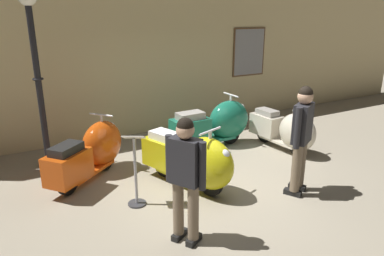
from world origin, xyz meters
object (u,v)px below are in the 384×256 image
at_px(scooter_1, 194,161).
at_px(info_stanchion, 136,176).
at_px(scooter_2, 218,124).
at_px(visitor_1, 302,133).
at_px(scooter_0, 93,151).
at_px(lamppost, 37,70).
at_px(visitor_0, 185,173).
at_px(scooter_3, 287,130).

height_order(scooter_1, info_stanchion, info_stanchion).
relative_size(scooter_2, visitor_1, 1.06).
distance_m(scooter_1, visitor_1, 1.75).
xyz_separation_m(scooter_0, lamppost, (-0.65, 0.84, 1.35)).
height_order(lamppost, visitor_0, lamppost).
relative_size(scooter_1, lamppost, 0.58).
height_order(scooter_1, scooter_2, scooter_2).
bearing_deg(info_stanchion, scooter_0, 103.76).
relative_size(scooter_3, visitor_1, 0.95).
relative_size(scooter_2, info_stanchion, 1.63).
bearing_deg(scooter_0, visitor_0, -117.53).
bearing_deg(scooter_1, info_stanchion, -107.57).
bearing_deg(lamppost, visitor_0, -70.13).
xyz_separation_m(scooter_3, info_stanchion, (-3.56, -0.60, 0.03)).
bearing_deg(visitor_0, lamppost, 79.50).
relative_size(scooter_3, visitor_0, 1.01).
bearing_deg(scooter_3, visitor_0, -66.67).
distance_m(scooter_2, visitor_0, 3.50).
relative_size(scooter_0, lamppost, 0.52).
bearing_deg(scooter_0, scooter_1, -83.16).
bearing_deg(info_stanchion, scooter_1, 1.95).
bearing_deg(scooter_1, scooter_0, -152.77).
xyz_separation_m(scooter_0, scooter_3, (3.87, -0.69, -0.04)).
xyz_separation_m(scooter_3, visitor_1, (-1.14, -1.49, 0.56)).
xyz_separation_m(scooter_2, info_stanchion, (-2.42, -1.51, -0.03)).
height_order(lamppost, visitor_1, lamppost).
height_order(lamppost, info_stanchion, lamppost).
distance_m(scooter_0, visitor_0, 2.57).
distance_m(scooter_1, scooter_2, 2.04).
xyz_separation_m(scooter_2, visitor_1, (-0.00, -2.40, 0.50)).
bearing_deg(lamppost, scooter_0, -52.22).
relative_size(scooter_0, scooter_1, 0.90).
relative_size(scooter_0, scooter_2, 0.90).
relative_size(scooter_0, scooter_3, 1.01).
height_order(scooter_1, visitor_0, visitor_0).
xyz_separation_m(lamppost, visitor_1, (3.38, -3.02, -0.83)).
bearing_deg(visitor_0, info_stanchion, 70.51).
xyz_separation_m(scooter_3, lamppost, (-4.53, 1.53, 1.39)).
xyz_separation_m(scooter_0, visitor_1, (2.73, -2.18, 0.53)).
distance_m(visitor_0, info_stanchion, 1.29).
bearing_deg(scooter_3, lamppost, -113.43).
height_order(scooter_1, scooter_3, scooter_1).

